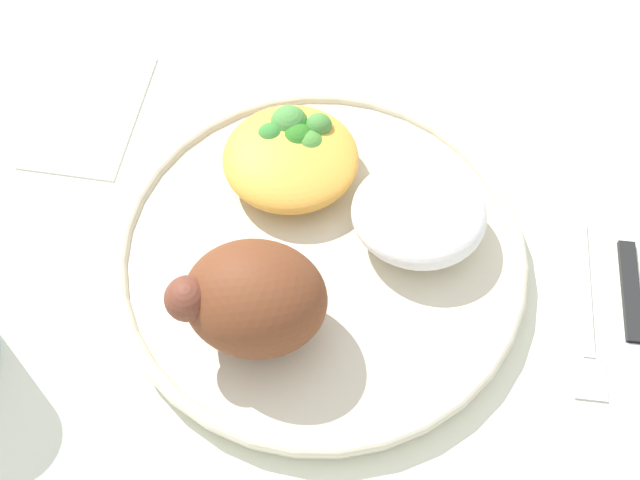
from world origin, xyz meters
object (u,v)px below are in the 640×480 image
mac_cheese_with_broccoli (292,153)px  napkin (89,110)px  rice_pile (419,214)px  fork (587,315)px  roasted_chicken (252,298)px  knife (636,341)px  plate (320,254)px

mac_cheese_with_broccoli → napkin: mac_cheese_with_broccoli is taller
rice_pile → fork: (-0.12, 0.05, -0.04)m
roasted_chicken → knife: bearing=-174.9°
napkin → roasted_chicken: bearing=132.9°
rice_pile → fork: 0.14m
roasted_chicken → mac_cheese_with_broccoli: 0.13m
roasted_chicken → napkin: size_ratio=0.76×
rice_pile → knife: (-0.16, 0.06, -0.04)m
roasted_chicken → napkin: (0.17, -0.18, -0.06)m
fork → knife: 0.04m
roasted_chicken → napkin: bearing=-47.1°
fork → napkin: 0.42m
mac_cheese_with_broccoli → roasted_chicken: bearing=86.8°
plate → mac_cheese_with_broccoli: bearing=-67.2°
roasted_chicken → fork: 0.24m
napkin → rice_pile: bearing=160.6°
rice_pile → fork: size_ratio=0.67×
rice_pile → napkin: (0.27, -0.10, -0.04)m
plate → napkin: (0.20, -0.12, -0.01)m
knife → plate: bearing=-10.0°
plate → mac_cheese_with_broccoli: (0.03, -0.07, 0.03)m
plate → mac_cheese_with_broccoli: mac_cheese_with_broccoli is taller
plate → roasted_chicken: size_ratio=2.98×
rice_pile → napkin: 0.29m
plate → napkin: plate is taller
roasted_chicken → mac_cheese_with_broccoli: bearing=-93.2°
mac_cheese_with_broccoli → fork: (-0.22, 0.09, -0.03)m
rice_pile → knife: 0.17m
plate → knife: size_ratio=1.55×
roasted_chicken → fork: size_ratio=0.70×
rice_pile → mac_cheese_with_broccoli: size_ratio=0.94×
plate → knife: plate is taller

